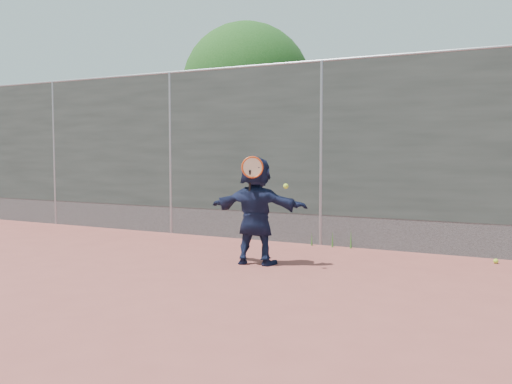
% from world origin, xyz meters
% --- Properties ---
extents(ground, '(80.00, 80.00, 0.00)m').
position_xyz_m(ground, '(0.00, 0.00, 0.00)').
color(ground, '#9E4C42').
rests_on(ground, ground).
extents(player, '(1.42, 0.62, 1.48)m').
position_xyz_m(player, '(-0.21, 1.58, 0.74)').
color(player, '#141B39').
rests_on(player, ground).
extents(ball_ground, '(0.07, 0.07, 0.07)m').
position_xyz_m(ball_ground, '(2.71, 3.12, 0.03)').
color(ball_ground, '#ABCF2E').
rests_on(ball_ground, ground).
extents(fence, '(20.00, 0.06, 3.03)m').
position_xyz_m(fence, '(-0.00, 3.50, 1.58)').
color(fence, '#38423D').
rests_on(fence, ground).
extents(swing_action, '(0.63, 0.17, 0.51)m').
position_xyz_m(swing_action, '(-0.11, 1.38, 1.29)').
color(swing_action, '#C23F12').
rests_on(swing_action, ground).
extents(tree_left, '(3.15, 3.00, 4.53)m').
position_xyz_m(tree_left, '(-2.85, 6.55, 2.94)').
color(tree_left, '#382314').
rests_on(tree_left, ground).
extents(weed_clump, '(0.68, 0.07, 0.30)m').
position_xyz_m(weed_clump, '(0.29, 3.38, 0.13)').
color(weed_clump, '#387226').
rests_on(weed_clump, ground).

